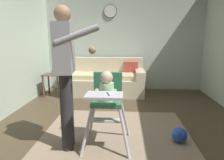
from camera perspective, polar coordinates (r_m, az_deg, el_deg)
ground at (r=2.86m, az=2.58°, el=-17.40°), size 5.61×7.17×0.10m
wall_far at (r=5.31m, az=3.45°, el=11.72°), size 4.81×0.06×2.66m
area_rug at (r=2.71m, az=0.87°, el=-17.85°), size 2.07×2.37×0.01m
couch at (r=4.93m, az=-2.33°, el=-0.01°), size 1.95×0.86×0.86m
high_chair at (r=2.45m, az=-1.46°, el=-4.20°), size 0.61×0.73×0.97m
adult_standing at (r=2.42m, az=-13.00°, el=2.50°), size 0.56×0.50×1.70m
toy_ball at (r=2.87m, az=18.55°, el=-14.55°), size 0.20×0.20×0.20m
side_table at (r=4.92m, az=-16.45°, el=0.06°), size 0.40×0.40×0.52m
sippy_cup at (r=4.87m, az=-16.27°, el=2.24°), size 0.07×0.07×0.10m
wall_clock at (r=5.32m, az=-0.49°, el=18.95°), size 0.33×0.04×0.33m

